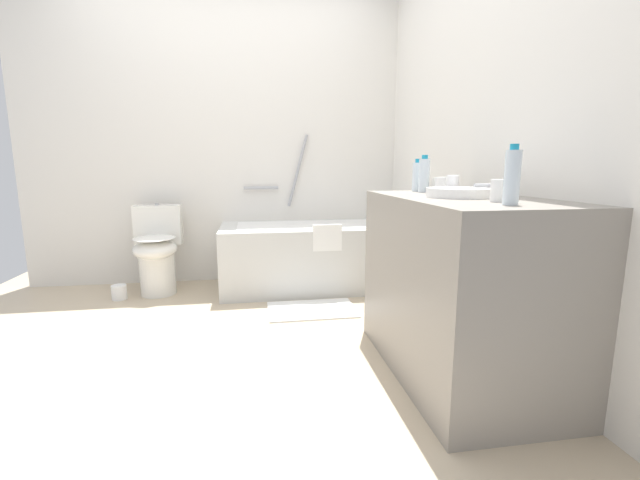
# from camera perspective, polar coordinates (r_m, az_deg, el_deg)

# --- Properties ---
(ground_plane) EXTENTS (3.98, 3.98, 0.00)m
(ground_plane) POSITION_cam_1_polar(r_m,az_deg,el_deg) (2.56, -13.16, -13.42)
(ground_plane) COLOR #C1AD8E
(wall_back_tiled) EXTENTS (3.38, 0.10, 2.55)m
(wall_back_tiled) POSITION_cam_1_polar(r_m,az_deg,el_deg) (3.80, -12.52, 13.90)
(wall_back_tiled) COLOR silver
(wall_back_tiled) RESTS_ON ground_plane
(wall_right_mirror) EXTENTS (0.10, 3.18, 2.55)m
(wall_right_mirror) POSITION_cam_1_polar(r_m,az_deg,el_deg) (2.72, 21.25, 15.06)
(wall_right_mirror) COLOR silver
(wall_right_mirror) RESTS_ON ground_plane
(bathtub) EXTENTS (1.53, 0.71, 1.29)m
(bathtub) POSITION_cam_1_polar(r_m,az_deg,el_deg) (3.49, -0.86, -1.87)
(bathtub) COLOR silver
(bathtub) RESTS_ON ground_plane
(toilet) EXTENTS (0.37, 0.52, 0.71)m
(toilet) POSITION_cam_1_polar(r_m,az_deg,el_deg) (3.56, -21.48, -1.33)
(toilet) COLOR white
(toilet) RESTS_ON ground_plane
(vanity_counter) EXTENTS (0.63, 1.13, 0.87)m
(vanity_counter) POSITION_cam_1_polar(r_m,az_deg,el_deg) (2.13, 18.69, -6.17)
(vanity_counter) COLOR gray
(vanity_counter) RESTS_ON ground_plane
(sink_basin) EXTENTS (0.30, 0.30, 0.04)m
(sink_basin) POSITION_cam_1_polar(r_m,az_deg,el_deg) (2.04, 18.61, 6.19)
(sink_basin) COLOR white
(sink_basin) RESTS_ON vanity_counter
(sink_faucet) EXTENTS (0.13, 0.15, 0.06)m
(sink_faucet) POSITION_cam_1_polar(r_m,az_deg,el_deg) (2.12, 22.81, 6.29)
(sink_faucet) COLOR #AAAAAF
(sink_faucet) RESTS_ON vanity_counter
(water_bottle_0) EXTENTS (0.06, 0.06, 0.20)m
(water_bottle_0) POSITION_cam_1_polar(r_m,az_deg,el_deg) (2.38, 14.11, 8.65)
(water_bottle_0) COLOR silver
(water_bottle_0) RESTS_ON vanity_counter
(water_bottle_1) EXTENTS (0.06, 0.06, 0.22)m
(water_bottle_1) POSITION_cam_1_polar(r_m,az_deg,el_deg) (1.70, 24.90, 7.88)
(water_bottle_1) COLOR silver
(water_bottle_1) RESTS_ON vanity_counter
(water_bottle_2) EXTENTS (0.06, 0.06, 0.18)m
(water_bottle_2) POSITION_cam_1_polar(r_m,az_deg,el_deg) (2.46, 13.26, 8.50)
(water_bottle_2) COLOR silver
(water_bottle_2) RESTS_ON vanity_counter
(drinking_glass_0) EXTENTS (0.07, 0.07, 0.09)m
(drinking_glass_0) POSITION_cam_1_polar(r_m,az_deg,el_deg) (2.30, 16.43, 7.23)
(drinking_glass_0) COLOR white
(drinking_glass_0) RESTS_ON vanity_counter
(drinking_glass_1) EXTENTS (0.06, 0.06, 0.10)m
(drinking_glass_1) POSITION_cam_1_polar(r_m,az_deg,el_deg) (2.23, 17.72, 7.25)
(drinking_glass_1) COLOR white
(drinking_glass_1) RESTS_ON vanity_counter
(drinking_glass_2) EXTENTS (0.06, 0.06, 0.09)m
(drinking_glass_2) POSITION_cam_1_polar(r_m,az_deg,el_deg) (1.82, 23.34, 6.24)
(drinking_glass_2) COLOR white
(drinking_glass_2) RESTS_ON vanity_counter
(drinking_glass_3) EXTENTS (0.07, 0.07, 0.08)m
(drinking_glass_3) POSITION_cam_1_polar(r_m,az_deg,el_deg) (2.39, 16.00, 7.26)
(drinking_glass_3) COLOR white
(drinking_glass_3) RESTS_ON vanity_counter
(bath_mat) EXTENTS (0.62, 0.40, 0.01)m
(bath_mat) POSITION_cam_1_polar(r_m,az_deg,el_deg) (2.99, -1.13, -9.54)
(bath_mat) COLOR white
(bath_mat) RESTS_ON ground_plane
(toilet_paper_roll) EXTENTS (0.11, 0.11, 0.11)m
(toilet_paper_roll) POSITION_cam_1_polar(r_m,az_deg,el_deg) (3.56, -25.87, -6.47)
(toilet_paper_roll) COLOR white
(toilet_paper_roll) RESTS_ON ground_plane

